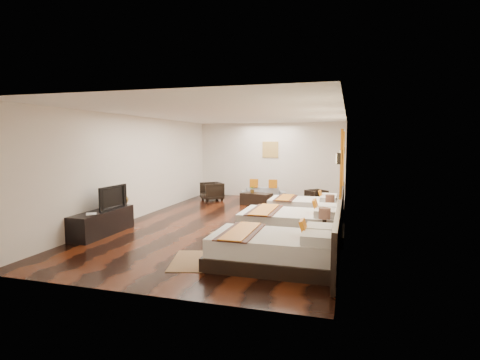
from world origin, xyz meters
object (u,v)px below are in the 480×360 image
(tv, at_px, (110,197))
(armchair_right, at_px, (316,198))
(sofa, at_px, (263,194))
(armchair_left, at_px, (212,191))
(bed_mid, at_px, (292,224))
(tv_console, at_px, (102,222))
(coffee_table, at_px, (256,199))
(bed_near, at_px, (275,249))
(nightstand_a, at_px, (324,236))
(book, at_px, (86,214))
(nightstand_b, at_px, (330,216))
(figurine, at_px, (121,198))
(table_plant, at_px, (253,189))
(bed_far, at_px, (305,207))

(tv, xyz_separation_m, armchair_right, (4.32, 4.98, -0.56))
(sofa, xyz_separation_m, armchair_left, (-1.76, -0.56, 0.10))
(bed_mid, height_order, sofa, bed_mid)
(bed_mid, bearing_deg, tv_console, -167.10)
(tv_console, relative_size, coffee_table, 1.80)
(sofa, bearing_deg, bed_near, -96.44)
(bed_near, xyz_separation_m, armchair_right, (0.17, 6.25, -0.02))
(bed_near, bearing_deg, tv, 162.94)
(bed_near, distance_m, nightstand_a, 1.35)
(sofa, bearing_deg, book, -131.61)
(nightstand_a, xyz_separation_m, sofa, (-2.51, 5.77, -0.07))
(tv, height_order, armchair_right, tv)
(book, bearing_deg, armchair_left, 83.43)
(bed_mid, xyz_separation_m, nightstand_b, (0.75, 1.16, -0.01))
(book, xyz_separation_m, coffee_table, (2.44, 5.35, -0.36))
(figurine, bearing_deg, sofa, 64.50)
(bed_mid, distance_m, nightstand_b, 1.38)
(nightstand_b, height_order, book, nightstand_b)
(table_plant, bearing_deg, nightstand_b, -45.75)
(bed_near, height_order, nightstand_b, bed_near)
(armchair_right, relative_size, coffee_table, 0.59)
(bed_mid, bearing_deg, armchair_right, 87.74)
(sofa, bearing_deg, bed_mid, -90.98)
(tv_console, xyz_separation_m, figurine, (0.00, 0.76, 0.46))
(nightstand_b, relative_size, table_plant, 3.31)
(bed_far, height_order, armchair_right, bed_far)
(tv, relative_size, table_plant, 3.84)
(bed_mid, bearing_deg, tv, -170.08)
(nightstand_a, height_order, table_plant, nightstand_a)
(nightstand_b, distance_m, coffee_table, 3.68)
(nightstand_b, height_order, tv_console, nightstand_b)
(armchair_left, bearing_deg, bed_near, -10.23)
(bed_far, xyz_separation_m, book, (-4.20, -3.93, 0.30))
(tv_console, relative_size, table_plant, 7.26)
(nightstand_b, height_order, sofa, nightstand_b)
(bed_far, bearing_deg, figurine, -147.90)
(nightstand_b, height_order, tv, tv)
(nightstand_b, height_order, armchair_left, nightstand_b)
(sofa, height_order, coffee_table, sofa)
(figurine, distance_m, armchair_left, 4.61)
(tv_console, distance_m, sofa, 6.35)
(figurine, bearing_deg, table_plant, 60.65)
(bed_mid, distance_m, figurine, 4.23)
(nightstand_a, height_order, figurine, figurine)
(sofa, distance_m, coffee_table, 1.05)
(bed_mid, bearing_deg, nightstand_a, -49.38)
(bed_mid, distance_m, armchair_left, 5.59)
(bed_near, xyz_separation_m, tv_console, (-4.20, 1.04, -0.01))
(armchair_right, xyz_separation_m, coffee_table, (-1.93, -0.40, -0.07))
(bed_far, distance_m, nightstand_a, 3.38)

